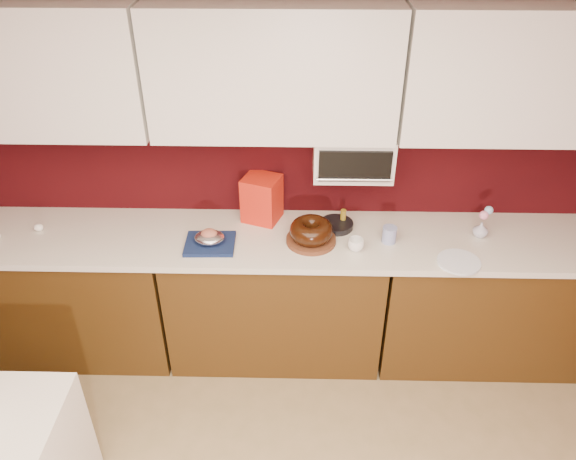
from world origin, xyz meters
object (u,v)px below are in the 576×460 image
Objects in this scene: coffee_mug at (356,244)px; blue_jar at (389,235)px; bundt_cake at (311,231)px; foil_ham_nest at (209,237)px; flower_vase at (481,229)px; toaster_oven at (353,154)px; pandoro_box at (262,199)px.

coffee_mug is 0.22m from blue_jar.
foil_ham_nest is (-0.59, -0.05, -0.03)m from bundt_cake.
toaster_oven is at bearing 170.97° from flower_vase.
bundt_cake is 2.36× the size of flower_vase.
toaster_oven reaches higher than flower_vase.
coffee_mug is (0.85, -0.03, -0.01)m from foil_ham_nest.
flower_vase reaches higher than foil_ham_nest.
foil_ham_nest is 1.62× the size of flower_vase.
pandoro_box is at bearing 46.23° from foil_ham_nest.
bundt_cake is 0.27m from coffee_mug.
toaster_oven is 5.01× the size of coffee_mug.
pandoro_box reaches higher than bundt_cake.
blue_jar reaches higher than foil_ham_nest.
pandoro_box is 2.89× the size of blue_jar.
pandoro_box reaches higher than foil_ham_nest.
foil_ham_nest is at bearing -175.27° from bundt_cake.
coffee_mug reaches higher than foil_ham_nest.
toaster_oven is 0.89m from flower_vase.
toaster_oven is 0.50m from bundt_cake.
toaster_oven is at bearing 17.33° from foil_ham_nest.
toaster_oven is 0.52m from blue_jar.
foil_ham_nest is at bearing -162.67° from toaster_oven.
toaster_oven is 1.77× the size of bundt_cake.
flower_vase is at bearing 7.32° from blue_jar.
blue_jar is at bearing -40.67° from toaster_oven.
blue_jar is 0.92× the size of flower_vase.
bundt_cake is at bearing -178.31° from blue_jar.
bundt_cake is at bearing -175.22° from flower_vase.
flower_vase reaches higher than coffee_mug.
foil_ham_nest is 1.60m from flower_vase.
pandoro_box reaches higher than coffee_mug.
flower_vase is (1.31, -0.17, -0.09)m from pandoro_box.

